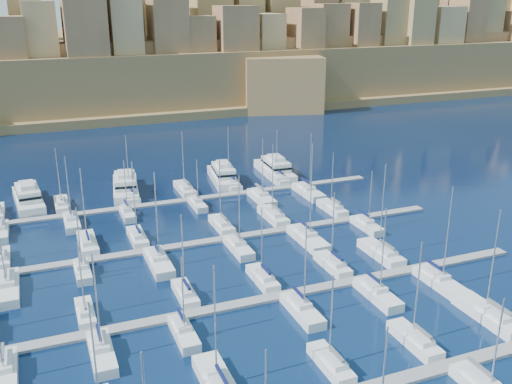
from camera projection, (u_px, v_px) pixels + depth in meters
name	position (u px, v px, depth m)	size (l,w,h in m)	color
ground	(242.00, 264.00, 90.87)	(600.00, 600.00, 0.00)	#030D32
pontoon_mid_near	(271.00, 298.00, 80.27)	(84.00, 2.00, 0.40)	slate
pontoon_mid_far	(222.00, 239.00, 99.59)	(84.00, 2.00, 0.40)	slate
pontoon_far	(188.00, 200.00, 118.91)	(84.00, 2.00, 0.40)	slate
sailboat_3	(331.00, 364.00, 65.00)	(2.33, 7.77, 12.01)	silver
sailboat_4	(415.00, 340.00, 69.40)	(2.52, 8.39, 13.90)	silver
sailboat_5	(489.00, 315.00, 74.81)	(3.21, 10.71, 15.63)	silver
sailboat_13	(85.00, 313.00, 75.39)	(2.20, 7.34, 11.01)	silver
sailboat_14	(185.00, 294.00, 80.32)	(2.29, 7.64, 12.84)	silver
sailboat_15	(263.00, 278.00, 84.69)	(2.42, 8.06, 12.15)	silver
sailboat_16	(333.00, 265.00, 89.00)	(2.51, 8.36, 12.81)	silver
sailboat_17	(381.00, 253.00, 93.03)	(3.01, 10.03, 15.96)	silver
sailboat_18	(5.00, 374.00, 63.29)	(2.66, 8.87, 12.35)	silver
sailboat_19	(102.00, 353.00, 67.00)	(2.65, 8.83, 14.07)	silver
sailboat_20	(184.00, 333.00, 71.00)	(2.34, 7.79, 11.61)	silver
sailboat_21	(302.00, 310.00, 76.15)	(2.68, 8.94, 13.81)	silver
sailboat_22	(377.00, 294.00, 80.25)	(2.71, 9.03, 14.12)	silver
sailboat_23	(439.00, 281.00, 83.78)	(2.83, 9.44, 15.87)	silver
sailboat_24	(3.00, 258.00, 91.09)	(2.26, 7.52, 13.48)	silver
sailboat_25	(88.00, 243.00, 96.60)	(2.84, 9.46, 14.20)	silver
sailboat_26	(138.00, 237.00, 99.09)	(2.53, 8.44, 14.57)	silver
sailboat_27	(222.00, 225.00, 104.53)	(2.54, 8.48, 13.44)	silver
sailboat_28	(273.00, 216.00, 108.71)	(2.86, 9.54, 15.11)	silver
sailboat_29	(332.00, 208.00, 112.73)	(2.59, 8.65, 12.25)	silver
sailboat_30	(7.00, 288.00, 81.86)	(3.18, 10.59, 16.56)	silver
sailboat_31	(82.00, 271.00, 86.96)	(2.23, 7.44, 11.55)	silver
sailboat_32	(159.00, 262.00, 89.82)	(3.03, 10.11, 16.01)	silver
sailboat_33	(238.00, 247.00, 95.22)	(2.63, 8.76, 13.81)	silver
sailboat_34	(308.00, 238.00, 98.64)	(3.26, 10.88, 18.11)	silver
sailboat_35	(367.00, 225.00, 104.33)	(2.45, 8.17, 11.59)	silver
sailboat_37	(62.00, 205.00, 114.71)	(2.67, 8.89, 12.57)	silver
sailboat_38	(130.00, 196.00, 119.72)	(2.79, 9.28, 13.93)	silver
sailboat_39	(185.00, 189.00, 124.02)	(2.88, 9.59, 13.63)	silver
sailboat_40	(230.00, 183.00, 127.59)	(2.84, 9.47, 13.85)	silver
sailboat_41	(277.00, 178.00, 131.20)	(2.54, 8.47, 12.42)	silver
sailboat_42	(0.00, 232.00, 101.37)	(2.70, 9.01, 13.69)	silver
sailboat_43	(72.00, 222.00, 105.77)	(2.63, 8.77, 13.97)	silver
sailboat_44	(127.00, 214.00, 110.01)	(2.22, 7.39, 11.77)	silver
sailboat_45	(198.00, 204.00, 114.97)	(2.22, 7.38, 10.49)	silver
sailboat_46	(262.00, 198.00, 118.66)	(2.94, 9.78, 13.83)	silver
sailboat_47	(308.00, 192.00, 122.16)	(3.11, 10.38, 13.99)	silver
motor_yacht_a	(28.00, 198.00, 115.75)	(6.27, 16.65, 5.25)	silver
motor_yacht_b	(125.00, 186.00, 122.92)	(7.40, 17.48, 5.25)	silver
motor_yacht_c	(223.00, 175.00, 130.22)	(6.87, 16.34, 5.25)	silver
motor_yacht_d	(275.00, 169.00, 135.20)	(5.95, 16.94, 5.25)	silver
fortified_city	(102.00, 66.00, 222.35)	(460.00, 108.95, 59.52)	brown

